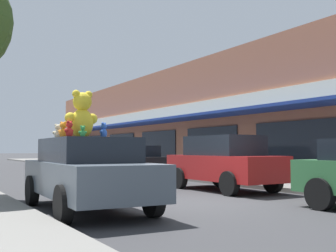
{
  "coord_description": "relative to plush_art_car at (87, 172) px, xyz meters",
  "views": [
    {
      "loc": [
        -5.64,
        -8.43,
        1.27
      ],
      "look_at": [
        -0.01,
        1.02,
        1.88
      ],
      "focal_mm": 45.0,
      "sensor_mm": 36.0,
      "label": 1
    }
  ],
  "objects": [
    {
      "name": "plush_art_car",
      "position": [
        0.0,
        0.0,
        0.0
      ],
      "size": [
        2.05,
        4.55,
        1.5
      ],
      "rotation": [
        0.0,
        0.0,
        -0.04
      ],
      "color": "#4C5660",
      "rests_on": "ground_plane"
    },
    {
      "name": "storefront_row",
      "position": [
        15.85,
        14.34,
        2.27
      ],
      "size": [
        13.87,
        38.27,
        6.15
      ],
      "color": "#9E6047",
      "rests_on": "ground_plane"
    },
    {
      "name": "parked_car_far_center",
      "position": [
        5.09,
        1.9,
        0.08
      ],
      "size": [
        1.82,
        4.08,
        1.69
      ],
      "color": "maroon",
      "rests_on": "ground_plane"
    },
    {
      "name": "teddy_bear_green",
      "position": [
        -0.35,
        -0.7,
        0.81
      ],
      "size": [
        0.17,
        0.1,
        0.22
      ],
      "rotation": [
        0.0,
        0.0,
        3.07
      ],
      "color": "green",
      "rests_on": "plush_art_car"
    },
    {
      "name": "teddy_bear_white",
      "position": [
        0.14,
        0.63,
        0.88
      ],
      "size": [
        0.27,
        0.25,
        0.38
      ],
      "rotation": [
        0.0,
        0.0,
        2.47
      ],
      "color": "white",
      "rests_on": "plush_art_car"
    },
    {
      "name": "parked_car_far_right",
      "position": [
        5.09,
        8.77,
        -0.0
      ],
      "size": [
        1.95,
        4.58,
        1.43
      ],
      "color": "black",
      "rests_on": "ground_plane"
    },
    {
      "name": "teddy_bear_orange",
      "position": [
        -0.34,
        0.59,
        0.88
      ],
      "size": [
        0.23,
        0.27,
        0.38
      ],
      "rotation": [
        0.0,
        0.0,
        2.16
      ],
      "color": "orange",
      "rests_on": "plush_art_car"
    },
    {
      "name": "teddy_bear_cream",
      "position": [
        -0.36,
        0.9,
        0.86
      ],
      "size": [
        0.25,
        0.2,
        0.34
      ],
      "rotation": [
        0.0,
        0.0,
        2.67
      ],
      "color": "beige",
      "rests_on": "plush_art_car"
    },
    {
      "name": "teddy_bear_blue",
      "position": [
        0.36,
        0.01,
        0.86
      ],
      "size": [
        0.24,
        0.23,
        0.34
      ],
      "rotation": [
        0.0,
        0.0,
        3.85
      ],
      "color": "blue",
      "rests_on": "plush_art_car"
    },
    {
      "name": "teddy_bear_brown",
      "position": [
        -0.14,
        0.49,
        0.82
      ],
      "size": [
        0.19,
        0.14,
        0.26
      ],
      "rotation": [
        0.0,
        0.0,
        2.77
      ],
      "color": "olive",
      "rests_on": "plush_art_car"
    },
    {
      "name": "teddy_bear_red",
      "position": [
        -0.43,
        -0.13,
        0.86
      ],
      "size": [
        0.25,
        0.22,
        0.34
      ],
      "rotation": [
        0.0,
        0.0,
        3.77
      ],
      "color": "red",
      "rests_on": "plush_art_car"
    },
    {
      "name": "teddy_bear_giant",
      "position": [
        -0.09,
        0.09,
        1.18
      ],
      "size": [
        0.75,
        0.48,
        1.01
      ],
      "rotation": [
        0.0,
        0.0,
        3.26
      ],
      "color": "yellow",
      "rests_on": "plush_art_car"
    },
    {
      "name": "ground_plane",
      "position": [
        2.59,
        0.03,
        -0.8
      ],
      "size": [
        260.0,
        260.0,
        0.0
      ],
      "primitive_type": "plane",
      "color": "#333335"
    }
  ]
}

